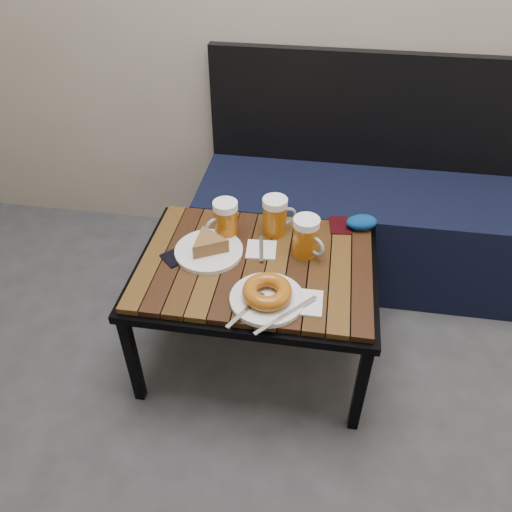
# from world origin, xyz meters

# --- Properties ---
(bench) EXTENTS (1.40, 0.50, 0.95)m
(bench) POSITION_xyz_m (0.13, 1.76, 0.27)
(bench) COLOR black
(bench) RESTS_ON ground
(cafe_table) EXTENTS (0.84, 0.62, 0.47)m
(cafe_table) POSITION_xyz_m (-0.24, 1.16, 0.43)
(cafe_table) COLOR black
(cafe_table) RESTS_ON ground
(beer_mug_left) EXTENTS (0.13, 0.12, 0.14)m
(beer_mug_left) POSITION_xyz_m (-0.38, 1.30, 0.54)
(beer_mug_left) COLOR #A9580D
(beer_mug_left) RESTS_ON cafe_table
(beer_mug_centre) EXTENTS (0.14, 0.12, 0.15)m
(beer_mug_centre) POSITION_xyz_m (-0.20, 1.35, 0.55)
(beer_mug_centre) COLOR #A9580D
(beer_mug_centre) RESTS_ON cafe_table
(beer_mug_right) EXTENTS (0.13, 0.12, 0.15)m
(beer_mug_right) POSITION_xyz_m (-0.08, 1.24, 0.55)
(beer_mug_right) COLOR #A9580D
(beer_mug_right) RESTS_ON cafe_table
(plate_pie) EXTENTS (0.24, 0.24, 0.07)m
(plate_pie) POSITION_xyz_m (-0.41, 1.19, 0.50)
(plate_pie) COLOR white
(plate_pie) RESTS_ON cafe_table
(plate_bagel) EXTENTS (0.27, 0.28, 0.07)m
(plate_bagel) POSITION_xyz_m (-0.18, 0.98, 0.50)
(plate_bagel) COLOR white
(plate_bagel) RESTS_ON cafe_table
(napkin_left) EXTENTS (0.11, 0.14, 0.01)m
(napkin_left) POSITION_xyz_m (-0.23, 1.23, 0.48)
(napkin_left) COLOR white
(napkin_left) RESTS_ON cafe_table
(napkin_right) EXTENTS (0.14, 0.12, 0.01)m
(napkin_right) POSITION_xyz_m (-0.07, 0.99, 0.48)
(napkin_right) COLOR white
(napkin_right) RESTS_ON cafe_table
(passport_navy) EXTENTS (0.14, 0.14, 0.01)m
(passport_navy) POSITION_xyz_m (-0.51, 1.16, 0.47)
(passport_navy) COLOR black
(passport_navy) RESTS_ON cafe_table
(passport_burgundy) EXTENTS (0.09, 0.12, 0.01)m
(passport_burgundy) POSITION_xyz_m (0.04, 1.42, 0.47)
(passport_burgundy) COLOR black
(passport_burgundy) RESTS_ON cafe_table
(knit_pouch) EXTENTS (0.13, 0.11, 0.05)m
(knit_pouch) POSITION_xyz_m (0.12, 1.42, 0.50)
(knit_pouch) COLOR #040B7B
(knit_pouch) RESTS_ON cafe_table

